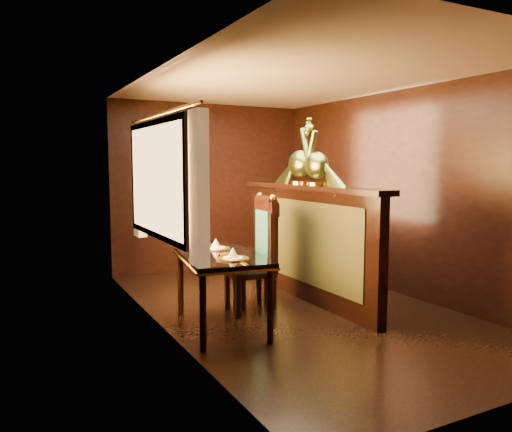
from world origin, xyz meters
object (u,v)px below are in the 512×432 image
object	(u,v)px
dining_table	(221,261)
peacock_left	(317,153)
chair_right	(259,250)
chair_left	(265,250)
peacock_right	(300,152)

from	to	relation	value
dining_table	peacock_left	xyz separation A→B (m)	(1.32, 0.29, 1.06)
chair_right	peacock_left	distance (m)	1.28
chair_left	peacock_left	distance (m)	1.24
dining_table	peacock_right	world-z (taller)	peacock_right
chair_left	peacock_right	size ratio (longest dim) A/B	1.57
chair_right	dining_table	bearing A→B (deg)	-144.40
chair_left	chair_right	xyz separation A→B (m)	(-0.17, -0.18, 0.04)
chair_left	peacock_right	xyz separation A→B (m)	(0.55, 0.13, 1.12)
peacock_left	peacock_right	world-z (taller)	peacock_right
peacock_right	chair_left	bearing A→B (deg)	-166.66
chair_left	peacock_right	distance (m)	1.25
dining_table	chair_right	distance (m)	0.68
chair_left	chair_right	world-z (taller)	chair_right
dining_table	chair_left	distance (m)	0.92
chair_right	peacock_right	distance (m)	1.33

